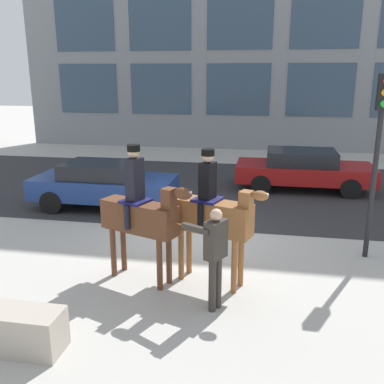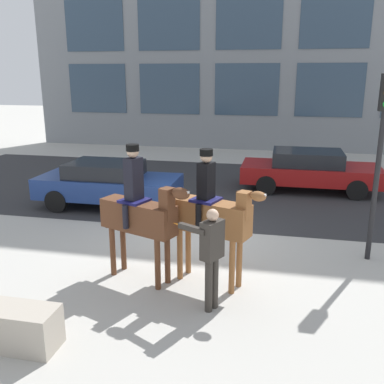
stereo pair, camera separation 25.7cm
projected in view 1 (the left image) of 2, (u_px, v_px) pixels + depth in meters
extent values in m
plane|color=#B2AFA8|center=(194.00, 237.00, 10.54)|extent=(80.00, 80.00, 0.00)
cube|color=#2D2D30|center=(218.00, 188.00, 15.05)|extent=(23.16, 8.50, 0.01)
cube|color=#33475B|center=(88.00, 89.00, 23.29)|extent=(3.26, 0.02, 2.59)
cube|color=#33475B|center=(161.00, 89.00, 22.59)|extent=(3.26, 0.02, 2.59)
cube|color=#33475B|center=(238.00, 90.00, 21.88)|extent=(3.26, 0.02, 2.59)
cube|color=#33475B|center=(320.00, 90.00, 21.18)|extent=(3.26, 0.02, 2.59)
cube|color=#33475B|center=(84.00, 25.00, 22.43)|extent=(3.26, 0.02, 2.59)
cube|color=#33475B|center=(160.00, 24.00, 21.72)|extent=(3.26, 0.02, 2.59)
cube|color=#33475B|center=(240.00, 22.00, 21.02)|extent=(3.26, 0.02, 2.59)
cube|color=#33475B|center=(326.00, 20.00, 20.31)|extent=(3.26, 0.02, 2.59)
cube|color=#59331E|center=(139.00, 217.00, 8.03)|extent=(1.60, 0.95, 0.56)
cylinder|color=#59331E|center=(169.00, 259.00, 8.09)|extent=(0.11, 0.11, 1.00)
cylinder|color=#59331E|center=(160.00, 265.00, 7.84)|extent=(0.11, 0.11, 1.00)
cylinder|color=#59331E|center=(124.00, 247.00, 8.64)|extent=(0.11, 0.11, 1.00)
cylinder|color=#59331E|center=(113.00, 252.00, 8.39)|extent=(0.11, 0.11, 1.00)
cube|color=#59331E|center=(169.00, 204.00, 7.60)|extent=(0.27, 0.30, 0.57)
cube|color=#382314|center=(163.00, 202.00, 7.65)|extent=(0.07, 0.09, 0.51)
ellipsoid|color=#59331E|center=(183.00, 194.00, 7.39)|extent=(0.40, 0.31, 0.21)
cube|color=silver|center=(188.00, 193.00, 7.33)|extent=(0.14, 0.09, 0.09)
cylinder|color=#382314|center=(107.00, 215.00, 8.46)|extent=(0.09, 0.09, 0.55)
cube|color=#14144C|center=(136.00, 201.00, 7.99)|extent=(0.60, 0.61, 0.05)
cube|color=black|center=(135.00, 179.00, 7.87)|extent=(0.32, 0.38, 0.78)
sphere|color=#D1A889|center=(134.00, 152.00, 7.74)|extent=(0.22, 0.22, 0.22)
cylinder|color=black|center=(134.00, 148.00, 7.72)|extent=(0.24, 0.24, 0.12)
cylinder|color=black|center=(145.00, 210.00, 8.28)|extent=(0.11, 0.11, 0.45)
cylinder|color=black|center=(127.00, 217.00, 7.83)|extent=(0.11, 0.11, 0.45)
cube|color=brown|center=(211.00, 216.00, 7.90)|extent=(1.61, 0.92, 0.59)
cylinder|color=brown|center=(241.00, 260.00, 7.98)|extent=(0.11, 0.11, 1.04)
cylinder|color=brown|center=(234.00, 266.00, 7.72)|extent=(0.11, 0.11, 1.04)
cylinder|color=brown|center=(189.00, 249.00, 8.51)|extent=(0.11, 0.11, 1.04)
cylinder|color=brown|center=(181.00, 254.00, 8.25)|extent=(0.11, 0.11, 1.04)
cube|color=brown|center=(246.00, 205.00, 7.49)|extent=(0.27, 0.29, 0.49)
cube|color=#382314|center=(240.00, 203.00, 7.54)|extent=(0.06, 0.09, 0.44)
ellipsoid|color=brown|center=(260.00, 196.00, 7.31)|extent=(0.34, 0.28, 0.17)
cube|color=silver|center=(265.00, 195.00, 7.27)|extent=(0.11, 0.08, 0.07)
cylinder|color=#382314|center=(174.00, 215.00, 8.31)|extent=(0.09, 0.09, 0.55)
cube|color=#14144C|center=(207.00, 199.00, 7.85)|extent=(0.60, 0.61, 0.05)
cube|color=black|center=(208.00, 180.00, 7.76)|extent=(0.31, 0.37, 0.66)
sphere|color=#D1A889|center=(208.00, 157.00, 7.64)|extent=(0.22, 0.22, 0.22)
cylinder|color=black|center=(208.00, 152.00, 7.62)|extent=(0.24, 0.24, 0.12)
cylinder|color=black|center=(214.00, 209.00, 8.15)|extent=(0.11, 0.11, 0.47)
cylinder|color=black|center=(200.00, 217.00, 7.69)|extent=(0.11, 0.11, 0.47)
cylinder|color=#332D28|center=(212.00, 286.00, 7.13)|extent=(0.13, 0.13, 0.94)
cylinder|color=#332D28|center=(218.00, 282.00, 7.25)|extent=(0.13, 0.13, 0.94)
cube|color=#332D28|center=(216.00, 240.00, 6.97)|extent=(0.38, 0.46, 0.65)
sphere|color=#D1A889|center=(216.00, 215.00, 6.86)|extent=(0.20, 0.20, 0.20)
cube|color=#332D28|center=(196.00, 229.00, 6.96)|extent=(0.53, 0.34, 0.09)
cone|color=orange|center=(180.00, 224.00, 7.16)|extent=(0.18, 0.12, 0.04)
cube|color=navy|center=(105.00, 187.00, 12.69)|extent=(4.18, 1.76, 0.61)
cube|color=black|center=(100.00, 170.00, 12.57)|extent=(2.09, 1.55, 0.43)
cylinder|color=black|center=(139.00, 207.00, 11.78)|extent=(0.65, 0.21, 0.65)
cylinder|color=black|center=(154.00, 192.00, 13.32)|extent=(0.65, 0.21, 0.65)
cylinder|color=black|center=(52.00, 202.00, 12.23)|extent=(0.65, 0.21, 0.65)
cylinder|color=black|center=(76.00, 188.00, 13.77)|extent=(0.65, 0.21, 0.65)
cube|color=maroon|center=(304.00, 172.00, 14.69)|extent=(4.58, 1.90, 0.56)
cube|color=black|center=(301.00, 157.00, 14.57)|extent=(2.29, 1.67, 0.49)
cylinder|color=black|center=(350.00, 189.00, 13.69)|extent=(0.66, 0.23, 0.66)
cylinder|color=black|center=(342.00, 176.00, 15.34)|extent=(0.66, 0.23, 0.66)
cylinder|color=black|center=(261.00, 185.00, 14.18)|extent=(0.66, 0.23, 0.66)
cylinder|color=black|center=(262.00, 173.00, 15.84)|extent=(0.66, 0.23, 0.66)
cylinder|color=black|center=(373.00, 187.00, 8.98)|extent=(0.11, 0.11, 3.16)
cube|color=black|center=(384.00, 92.00, 8.46)|extent=(0.24, 0.19, 0.72)
sphere|color=green|center=(384.00, 104.00, 8.41)|extent=(0.15, 0.15, 0.15)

